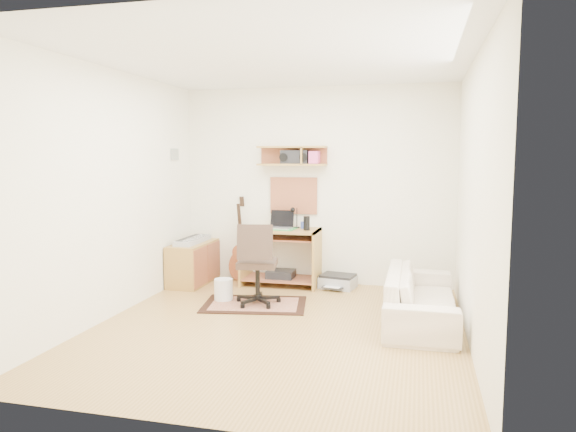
% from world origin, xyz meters
% --- Properties ---
extents(floor, '(3.60, 4.00, 0.01)m').
position_xyz_m(floor, '(0.00, 0.00, -0.01)').
color(floor, tan).
rests_on(floor, ground).
extents(ceiling, '(3.60, 4.00, 0.01)m').
position_xyz_m(ceiling, '(0.00, 0.00, 2.60)').
color(ceiling, white).
rests_on(ceiling, ground).
extents(back_wall, '(3.60, 0.01, 2.60)m').
position_xyz_m(back_wall, '(0.00, 2.00, 1.30)').
color(back_wall, white).
rests_on(back_wall, ground).
extents(left_wall, '(0.01, 4.00, 2.60)m').
position_xyz_m(left_wall, '(-1.80, 0.00, 1.30)').
color(left_wall, white).
rests_on(left_wall, ground).
extents(right_wall, '(0.01, 4.00, 2.60)m').
position_xyz_m(right_wall, '(1.80, 0.00, 1.30)').
color(right_wall, white).
rests_on(right_wall, ground).
extents(wall_shelf, '(0.90, 0.25, 0.26)m').
position_xyz_m(wall_shelf, '(-0.30, 1.88, 1.70)').
color(wall_shelf, '#B68940').
rests_on(wall_shelf, back_wall).
extents(cork_board, '(0.64, 0.03, 0.49)m').
position_xyz_m(cork_board, '(-0.30, 1.98, 1.17)').
color(cork_board, '#A48152').
rests_on(cork_board, back_wall).
extents(wall_photo, '(0.02, 0.20, 0.15)m').
position_xyz_m(wall_photo, '(-1.79, 1.50, 1.72)').
color(wall_photo, '#4C8CBF').
rests_on(wall_photo, left_wall).
extents(desk, '(1.00, 0.55, 0.75)m').
position_xyz_m(desk, '(-0.41, 1.73, 0.38)').
color(desk, '#B68940').
rests_on(desk, floor).
extents(laptop, '(0.34, 0.34, 0.24)m').
position_xyz_m(laptop, '(-0.42, 1.71, 0.87)').
color(laptop, silver).
rests_on(laptop, desk).
extents(speaker, '(0.08, 0.08, 0.18)m').
position_xyz_m(speaker, '(-0.06, 1.68, 0.84)').
color(speaker, black).
rests_on(speaker, desk).
extents(desk_lamp, '(0.09, 0.09, 0.27)m').
position_xyz_m(desk_lamp, '(-0.23, 1.87, 0.89)').
color(desk_lamp, black).
rests_on(desk_lamp, desk).
extents(pencil_cup, '(0.06, 0.06, 0.09)m').
position_xyz_m(pencil_cup, '(-0.14, 1.83, 0.80)').
color(pencil_cup, '#3649A2').
rests_on(pencil_cup, desk).
extents(boombox, '(0.36, 0.16, 0.18)m').
position_xyz_m(boombox, '(-0.26, 1.87, 1.68)').
color(boombox, black).
rests_on(boombox, wall_shelf).
extents(rug, '(1.27, 0.95, 0.02)m').
position_xyz_m(rug, '(-0.47, 0.73, 0.01)').
color(rug, tan).
rests_on(rug, floor).
extents(task_chair, '(0.57, 0.57, 0.96)m').
position_xyz_m(task_chair, '(-0.44, 0.76, 0.48)').
color(task_chair, '#372920').
rests_on(task_chair, floor).
extents(cabinet, '(0.40, 0.90, 0.55)m').
position_xyz_m(cabinet, '(-1.58, 1.55, 0.28)').
color(cabinet, '#B68940').
rests_on(cabinet, floor).
extents(music_keyboard, '(0.23, 0.73, 0.06)m').
position_xyz_m(music_keyboard, '(-1.58, 1.55, 0.58)').
color(music_keyboard, '#B2B5BA').
rests_on(music_keyboard, cabinet).
extents(guitar, '(0.32, 0.22, 1.15)m').
position_xyz_m(guitar, '(-1.03, 1.86, 0.58)').
color(guitar, '#AF5C36').
rests_on(guitar, floor).
extents(waste_basket, '(0.27, 0.27, 0.26)m').
position_xyz_m(waste_basket, '(-0.87, 0.82, 0.13)').
color(waste_basket, white).
rests_on(waste_basket, floor).
extents(printer, '(0.49, 0.41, 0.16)m').
position_xyz_m(printer, '(0.34, 1.76, 0.08)').
color(printer, '#A5A8AA').
rests_on(printer, floor).
extents(sofa, '(0.52, 1.77, 0.69)m').
position_xyz_m(sofa, '(1.38, 0.58, 0.35)').
color(sofa, beige).
rests_on(sofa, floor).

